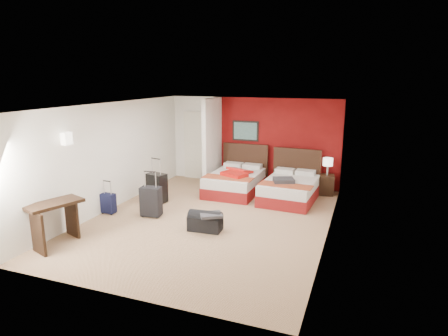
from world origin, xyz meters
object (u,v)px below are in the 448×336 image
at_px(red_suitcase_open, 237,172).
at_px(desk, 56,223).
at_px(nightstand, 326,185).
at_px(suitcase_charcoal, 151,203).
at_px(bed_right, 290,190).
at_px(suitcase_navy, 108,204).
at_px(suitcase_black, 157,189).
at_px(bed_left, 235,183).
at_px(duffel_bag, 205,222).
at_px(table_lamp, 328,167).

bearing_deg(red_suitcase_open, desk, -94.28).
bearing_deg(nightstand, suitcase_charcoal, -146.05).
xyz_separation_m(bed_right, nightstand, (0.82, 0.86, 0.00)).
distance_m(suitcase_charcoal, suitcase_navy, 1.04).
distance_m(suitcase_black, suitcase_navy, 1.28).
relative_size(bed_left, suitcase_navy, 4.12).
bearing_deg(suitcase_black, duffel_bag, -19.27).
height_order(red_suitcase_open, desk, desk).
xyz_separation_m(nightstand, table_lamp, (0.00, 0.00, 0.50)).
relative_size(bed_right, suitcase_black, 2.50).
bearing_deg(red_suitcase_open, suitcase_navy, -110.09).
distance_m(table_lamp, suitcase_navy, 5.61).
height_order(red_suitcase_open, suitcase_navy, red_suitcase_open).
height_order(suitcase_charcoal, suitcase_navy, suitcase_charcoal).
bearing_deg(red_suitcase_open, bed_left, 157.82).
distance_m(red_suitcase_open, duffel_bag, 2.64).
height_order(bed_right, table_lamp, table_lamp).
bearing_deg(desk, table_lamp, 67.99).
relative_size(table_lamp, duffel_bag, 0.68).
relative_size(red_suitcase_open, suitcase_navy, 1.98).
relative_size(bed_left, table_lamp, 3.93).
relative_size(red_suitcase_open, suitcase_black, 1.23).
bearing_deg(duffel_bag, table_lamp, 55.56).
distance_m(nightstand, table_lamp, 0.50).
distance_m(duffel_bag, desk, 2.84).
bearing_deg(duffel_bag, nightstand, 55.56).
bearing_deg(suitcase_black, bed_left, 58.20).
relative_size(red_suitcase_open, table_lamp, 1.89).
bearing_deg(bed_left, table_lamp, 17.15).
height_order(nightstand, desk, desk).
bearing_deg(suitcase_charcoal, table_lamp, 33.81).
relative_size(bed_right, suitcase_charcoal, 2.71).
height_order(bed_right, nightstand, nightstand).
height_order(nightstand, suitcase_navy, nightstand).
bearing_deg(nightstand, desk, -138.69).
bearing_deg(desk, duffel_bag, 53.62).
relative_size(suitcase_black, suitcase_navy, 1.61).
height_order(red_suitcase_open, suitcase_charcoal, same).
relative_size(duffel_bag, desk, 0.68).
bearing_deg(duffel_bag, suitcase_black, 142.53).
xyz_separation_m(suitcase_charcoal, desk, (-0.88, -1.92, 0.09)).
distance_m(suitcase_charcoal, duffel_bag, 1.49).
xyz_separation_m(table_lamp, suitcase_black, (-3.89, -2.16, -0.41)).
distance_m(bed_right, table_lamp, 1.29).
height_order(table_lamp, suitcase_charcoal, table_lamp).
bearing_deg(duffel_bag, suitcase_navy, 173.36).
bearing_deg(bed_right, suitcase_charcoal, -136.94).
height_order(suitcase_black, suitcase_navy, suitcase_black).
relative_size(nightstand, desk, 0.54).
bearing_deg(bed_right, desk, -127.38).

